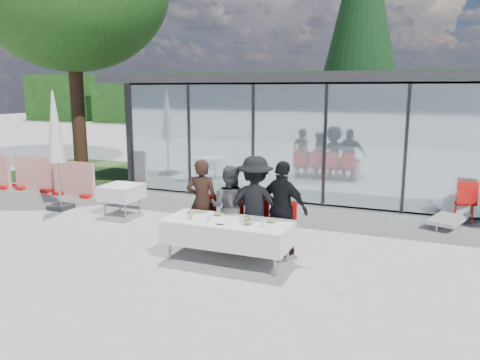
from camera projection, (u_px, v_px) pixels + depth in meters
name	position (u px, v px, depth m)	size (l,w,h in m)	color
ground	(224.00, 251.00, 8.90)	(90.00, 90.00, 0.00)	#9E9D96
pavilion	(382.00, 117.00, 15.17)	(14.80, 8.80, 3.44)	gray
treeline	(353.00, 100.00, 34.67)	(62.50, 2.00, 4.40)	#163B13
dining_table	(228.00, 232.00, 8.30)	(2.26, 0.96, 0.75)	silver
diner_a	(202.00, 202.00, 9.17)	(0.62, 0.62, 1.71)	black
diner_chair_a	(204.00, 217.00, 9.29)	(0.44, 0.44, 0.97)	red
diner_b	(230.00, 207.00, 8.96)	(0.79, 0.79, 1.62)	#464646
diner_chair_b	(231.00, 220.00, 9.07)	(0.44, 0.44, 0.97)	red
diner_c	(255.00, 204.00, 8.74)	(1.18, 1.18, 1.82)	black
diner_chair_c	(256.00, 223.00, 8.88)	(0.44, 0.44, 0.97)	red
diner_d	(283.00, 209.00, 8.55)	(1.03, 1.03, 1.77)	black
diner_chair_d	(283.00, 226.00, 8.68)	(0.44, 0.44, 0.97)	red
plate_a	(192.00, 212.00, 8.70)	(0.25, 0.25, 0.07)	silver
plate_b	(218.00, 214.00, 8.55)	(0.25, 0.25, 0.07)	silver
plate_c	(246.00, 219.00, 8.26)	(0.25, 0.25, 0.07)	silver
plate_d	(271.00, 222.00, 8.09)	(0.25, 0.25, 0.07)	silver
plate_extra	(248.00, 223.00, 7.98)	(0.25, 0.25, 0.07)	silver
juice_bottle	(191.00, 214.00, 8.35)	(0.06, 0.06, 0.16)	#80B64C
drinking_glasses	(238.00, 221.00, 8.05)	(1.08, 0.14, 0.10)	silver
folded_eyeglasses	(220.00, 224.00, 7.99)	(0.14, 0.03, 0.01)	black
spare_table_left	(122.00, 192.00, 11.40)	(0.86, 0.86, 0.74)	silver
spare_chair_b	(466.00, 200.00, 10.71)	(0.53, 0.53, 0.97)	red
market_umbrella	(55.00, 134.00, 11.64)	(0.50, 0.50, 3.00)	black
lounger	(451.00, 214.00, 10.58)	(0.99, 1.45, 0.72)	silver
conifer_tree	(362.00, 17.00, 19.39)	(4.00, 4.00, 10.50)	#382316
grass_patch	(82.00, 171.00, 17.50)	(5.00, 5.00, 0.02)	#385926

